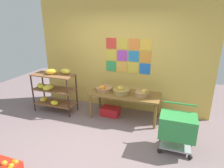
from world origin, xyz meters
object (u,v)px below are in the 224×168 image
at_px(display_table, 125,96).
at_px(shopping_cart, 177,127).
at_px(produce_crate_under_table, 110,111).
at_px(fruit_basket_back_left, 104,89).
at_px(banana_shelf_unit, 53,87).
at_px(fruit_basket_right, 142,93).
at_px(fruit_basket_left, 121,91).
at_px(orange_crate_foreground, 3,168).

relative_size(display_table, shopping_cart, 1.97).
bearing_deg(produce_crate_under_table, fruit_basket_back_left, 178.49).
distance_m(banana_shelf_unit, fruit_basket_back_left, 1.30).
bearing_deg(fruit_basket_right, display_table, 171.97).
relative_size(display_table, fruit_basket_left, 4.13).
bearing_deg(display_table, banana_shelf_unit, -171.67).
bearing_deg(fruit_basket_back_left, fruit_basket_right, -2.68).
bearing_deg(banana_shelf_unit, display_table, 8.33).
xyz_separation_m(display_table, produce_crate_under_table, (-0.35, -0.02, -0.45)).
bearing_deg(orange_crate_foreground, fruit_basket_left, 62.28).
bearing_deg(fruit_basket_left, display_table, 47.23).
relative_size(display_table, fruit_basket_right, 5.31).
relative_size(orange_crate_foreground, shopping_cart, 0.64).
xyz_separation_m(fruit_basket_right, fruit_basket_back_left, (-0.94, 0.04, -0.02)).
relative_size(fruit_basket_left, produce_crate_under_table, 0.91).
bearing_deg(banana_shelf_unit, produce_crate_under_table, 9.54).
height_order(fruit_basket_right, shopping_cart, shopping_cart).
bearing_deg(shopping_cart, fruit_basket_right, 119.77).
height_order(banana_shelf_unit, fruit_basket_back_left, banana_shelf_unit).
relative_size(banana_shelf_unit, display_table, 0.68).
height_order(fruit_basket_left, orange_crate_foreground, fruit_basket_left).
bearing_deg(orange_crate_foreground, banana_shelf_unit, 104.20).
bearing_deg(fruit_basket_right, fruit_basket_back_left, 177.32).
relative_size(fruit_basket_left, orange_crate_foreground, 0.75).
height_order(fruit_basket_back_left, shopping_cart, shopping_cart).
bearing_deg(shopping_cart, produce_crate_under_table, 137.20).
xyz_separation_m(banana_shelf_unit, shopping_cart, (3.00, -0.63, -0.17)).
bearing_deg(shopping_cart, fruit_basket_back_left, 139.47).
distance_m(banana_shelf_unit, orange_crate_foreground, 2.22).
distance_m(fruit_basket_left, orange_crate_foreground, 2.65).
relative_size(fruit_basket_left, fruit_basket_back_left, 1.00).
distance_m(fruit_basket_right, fruit_basket_left, 0.49).
distance_m(display_table, fruit_basket_back_left, 0.53).
bearing_deg(fruit_basket_back_left, produce_crate_under_table, -1.51).
height_order(fruit_basket_right, fruit_basket_back_left, fruit_basket_right).
height_order(banana_shelf_unit, produce_crate_under_table, banana_shelf_unit).
bearing_deg(fruit_basket_left, produce_crate_under_table, 170.23).
xyz_separation_m(orange_crate_foreground, shopping_cart, (2.47, 1.46, 0.37)).
distance_m(display_table, fruit_basket_left, 0.17).
xyz_separation_m(banana_shelf_unit, orange_crate_foreground, (0.53, -2.09, -0.54)).
relative_size(banana_shelf_unit, shopping_cart, 1.34).
bearing_deg(orange_crate_foreground, shopping_cart, 30.59).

